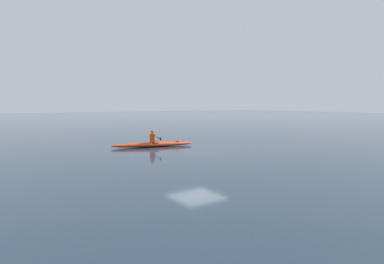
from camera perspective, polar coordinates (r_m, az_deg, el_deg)
The scene contains 3 objects.
ground_plane at distance 16.87m, azimuth 0.86°, elevation -3.19°, with size 160.00×160.00×0.00m, color #1E2D3D.
kayak at distance 18.21m, azimuth -6.82°, elevation -2.20°, with size 4.64×1.88×0.26m.
kayaker at distance 18.16m, azimuth -6.87°, elevation -0.88°, with size 0.72×2.34×0.70m.
Camera 1 is at (9.82, 13.51, 2.41)m, focal length 30.26 mm.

